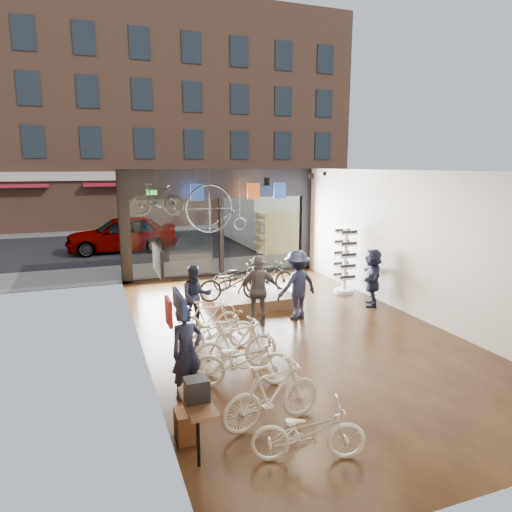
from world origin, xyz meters
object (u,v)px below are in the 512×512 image
display_platform (249,299)px  penny_farthing (219,210)px  street_car (122,234)px  customer_2 (259,291)px  display_bike_mid (270,277)px  hung_bike (157,199)px  box_truck (266,219)px  floor_bike_1 (272,394)px  floor_bike_2 (242,361)px  floor_bike_3 (235,345)px  display_bike_left (232,283)px  customer_5 (372,277)px  sunglasses_rack (345,261)px  floor_bike_5 (208,319)px  display_bike_right (239,276)px  customer_3 (297,285)px  customer_0 (187,352)px  customer_1 (196,297)px  floor_bike_0 (308,432)px  floor_bike_4 (217,331)px

display_platform → penny_farthing: bearing=93.8°
street_car → customer_2: bearing=12.1°
display_bike_mid → hung_bike: size_ratio=0.96×
penny_farthing → box_truck: bearing=56.6°
floor_bike_1 → floor_bike_2: bearing=-7.4°
penny_farthing → floor_bike_3: bearing=-103.3°
floor_bike_3 → display_bike_left: size_ratio=0.96×
floor_bike_3 → customer_2: customer_2 is taller
customer_5 → sunglasses_rack: (-0.05, 1.42, 0.19)m
floor_bike_5 → display_bike_right: size_ratio=0.95×
floor_bike_5 → hung_bike: (-0.49, 4.03, 2.47)m
floor_bike_3 → customer_5: 5.63m
sunglasses_rack → floor_bike_2: bearing=-133.2°
customer_2 → customer_3: customer_3 is taller
customer_0 → penny_farthing: size_ratio=0.84×
floor_bike_1 → floor_bike_5: (-0.02, 3.86, -0.06)m
display_platform → box_truck: bearing=65.5°
customer_1 → penny_farthing: bearing=65.3°
street_car → floor_bike_0: bearing=4.2°
street_car → customer_3: customer_3 is taller
floor_bike_1 → customer_1: (-0.13, 4.62, 0.27)m
customer_0 → customer_1: bearing=54.4°
floor_bike_4 → floor_bike_0: bearing=173.5°
display_bike_right → floor_bike_5: bearing=150.4°
floor_bike_2 → display_bike_right: display_bike_right is taller
floor_bike_0 → customer_2: bearing=3.3°
display_bike_mid → customer_3: customer_3 is taller
street_car → customer_2: size_ratio=2.78×
display_bike_right → customer_1: bearing=139.4°
box_truck → floor_bike_1: 15.77m
floor_bike_0 → floor_bike_5: size_ratio=1.04×
customer_3 → hung_bike: (-2.97, 3.52, 2.02)m
street_car → penny_farthing: penny_farthing is taller
box_truck → customer_3: box_truck is taller
floor_bike_3 → display_bike_right: bearing=-21.7°
display_platform → display_bike_left: display_bike_left is taller
customer_1 → customer_3: bearing=-6.5°
floor_bike_5 → customer_1: 0.84m
box_truck → display_bike_right: size_ratio=4.37×
floor_bike_5 → customer_5: size_ratio=0.92×
display_bike_mid → customer_3: bearing=-179.8°
customer_3 → sunglasses_rack: 3.01m
box_truck → customer_5: bearing=-94.1°
street_car → sunglasses_rack: sunglasses_rack is taller
floor_bike_1 → customer_2: 4.53m
floor_bike_3 → sunglasses_rack: sunglasses_rack is taller
floor_bike_1 → customer_0: size_ratio=1.03×
customer_1 → customer_0: bearing=-106.2°
hung_bike → floor_bike_5: bearing=-161.3°
customer_5 → penny_farthing: (-3.39, 3.78, 1.68)m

